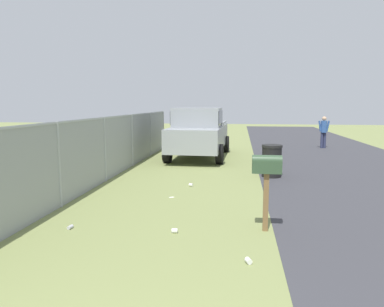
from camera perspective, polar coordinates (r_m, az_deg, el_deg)
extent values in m
cube|color=brown|center=(6.63, 11.53, -7.49)|extent=(0.09, 0.09, 1.05)
cube|color=#334C33|center=(6.49, 11.68, -2.07)|extent=(0.20, 0.51, 0.22)
cylinder|color=#334C33|center=(6.47, 11.71, -1.11)|extent=(0.20, 0.51, 0.20)
cube|color=red|center=(6.59, 11.63, -1.35)|extent=(0.02, 0.04, 0.18)
cube|color=#93999E|center=(15.42, 1.21, 2.71)|extent=(5.34, 2.16, 0.90)
cube|color=#93999E|center=(14.74, 0.87, 5.70)|extent=(1.85, 1.90, 0.76)
cube|color=black|center=(14.74, 0.87, 5.70)|extent=(1.80, 1.94, 0.53)
cube|color=#93999E|center=(16.44, 4.99, 4.78)|extent=(2.75, 0.16, 0.12)
cube|color=#93999E|center=(16.67, -1.39, 4.85)|extent=(2.75, 0.16, 0.12)
cylinder|color=black|center=(13.64, 4.37, -0.10)|extent=(0.77, 0.28, 0.76)
cylinder|color=black|center=(13.95, -3.89, 0.08)|extent=(0.77, 0.28, 0.76)
cylinder|color=black|center=(17.09, 5.36, 1.49)|extent=(0.77, 0.28, 0.76)
cylinder|color=black|center=(17.34, -1.29, 1.62)|extent=(0.77, 0.28, 0.76)
cylinder|color=black|center=(11.50, 12.42, -1.34)|extent=(0.60, 0.60, 0.92)
cylinder|color=black|center=(11.43, 12.49, 1.14)|extent=(0.63, 0.63, 0.08)
cylinder|color=#2D3351|center=(19.75, 20.12, 1.96)|extent=(0.14, 0.14, 0.80)
cylinder|color=#2D3351|center=(19.70, 19.74, 1.97)|extent=(0.14, 0.14, 0.80)
cylinder|color=#335999|center=(19.67, 20.03, 3.99)|extent=(0.30, 0.30, 0.60)
sphere|color=tan|center=(19.65, 20.08, 5.18)|extent=(0.22, 0.22, 0.22)
cylinder|color=#335999|center=(19.73, 20.58, 4.07)|extent=(0.09, 0.17, 0.55)
cylinder|color=#335999|center=(19.61, 19.47, 4.10)|extent=(0.09, 0.17, 0.55)
cylinder|color=#9EA3A8|center=(8.39, -20.20, -1.69)|extent=(0.07, 0.07, 1.88)
cylinder|color=#9EA3A8|center=(10.82, -13.56, 0.63)|extent=(0.07, 0.07, 1.88)
cylinder|color=#9EA3A8|center=(13.36, -9.40, 2.08)|extent=(0.07, 0.07, 1.88)
cylinder|color=#9EA3A8|center=(15.95, -6.57, 3.05)|extent=(0.07, 0.07, 1.88)
cylinder|color=#9EA3A8|center=(18.58, -4.54, 3.75)|extent=(0.07, 0.07, 1.88)
cube|color=#9EA3A8|center=(10.75, -13.72, 5.45)|extent=(16.21, 0.04, 0.04)
cube|color=gray|center=(10.82, -13.56, 0.63)|extent=(16.21, 0.01, 1.88)
cylinder|color=white|center=(10.02, -0.17, -4.96)|extent=(0.11, 0.12, 0.08)
cylinder|color=white|center=(6.54, -2.76, -12.03)|extent=(0.09, 0.11, 0.08)
cube|color=silver|center=(8.89, -3.23, -6.87)|extent=(0.14, 0.15, 0.01)
cylinder|color=silver|center=(7.08, -18.61, -10.92)|extent=(0.13, 0.08, 0.07)
cylinder|color=white|center=(5.45, 8.87, -16.32)|extent=(0.12, 0.11, 0.08)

